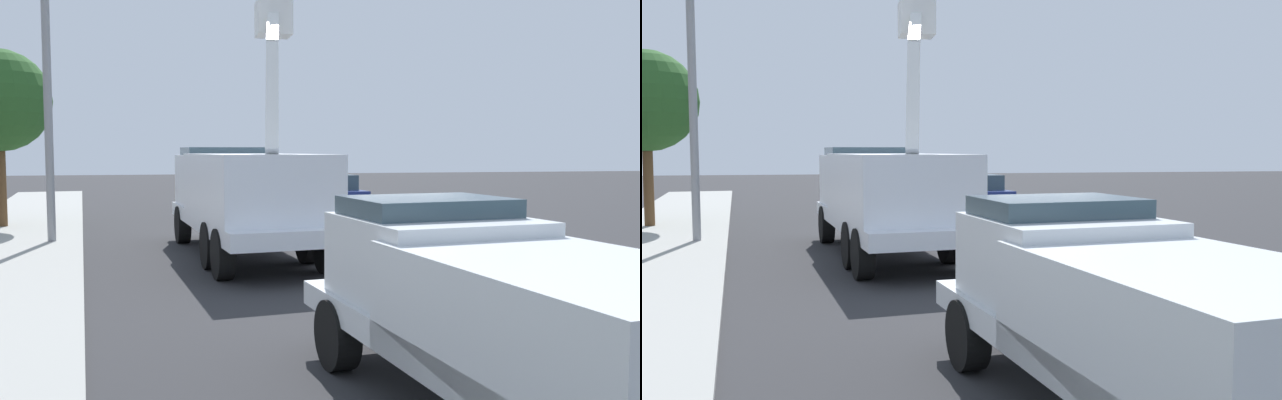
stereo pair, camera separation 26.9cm
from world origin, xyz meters
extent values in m
plane|color=#2D2D30|center=(0.00, 0.00, 0.00)|extent=(120.00, 120.00, 0.00)
cube|color=yellow|center=(0.00, 0.00, 0.00)|extent=(49.63, 6.38, 0.01)
cube|color=white|center=(2.23, 3.25, 0.90)|extent=(8.45, 3.50, 0.36)
cube|color=white|center=(4.83, 3.58, 1.67)|extent=(2.90, 2.66, 1.60)
cube|color=#384C56|center=(5.03, 3.61, 2.37)|extent=(2.05, 2.31, 0.64)
cube|color=white|center=(1.25, 3.13, 1.62)|extent=(5.52, 3.13, 1.80)
cube|color=white|center=(0.51, 2.83, 3.78)|extent=(1.72, 0.55, 2.57)
cube|color=white|center=(2.41, 2.52, 5.60)|extent=(2.53, 0.68, 1.46)
cube|color=white|center=(3.59, 2.32, 6.06)|extent=(0.90, 0.90, 0.90)
cylinder|color=black|center=(4.94, 4.73, 0.52)|extent=(1.07, 0.47, 1.04)
cylinder|color=black|center=(5.22, 2.50, 0.52)|extent=(1.07, 0.47, 1.04)
cylinder|color=black|center=(0.62, 4.19, 0.52)|extent=(1.07, 0.47, 1.04)
cylinder|color=black|center=(0.90, 1.95, 0.52)|extent=(1.07, 0.47, 1.04)
cylinder|color=black|center=(-0.68, 4.02, 0.52)|extent=(1.07, 0.47, 1.04)
cylinder|color=black|center=(-0.40, 1.79, 0.52)|extent=(1.07, 0.47, 1.04)
cube|color=silver|center=(-8.23, 1.94, 0.75)|extent=(5.82, 2.78, 0.30)
cube|color=silver|center=(-7.01, 2.10, 1.30)|extent=(2.24, 2.17, 1.10)
cube|color=#384C56|center=(-6.81, 2.12, 1.78)|extent=(1.55, 1.92, 0.56)
cube|color=silver|center=(-9.23, 1.82, 1.15)|extent=(3.60, 2.50, 1.10)
cylinder|color=black|center=(-6.51, 3.11, 0.42)|extent=(0.87, 0.40, 0.84)
cylinder|color=black|center=(-6.28, 1.23, 0.42)|extent=(0.87, 0.40, 0.84)
cube|color=navy|center=(11.07, -0.72, 0.79)|extent=(5.00, 2.48, 0.70)
cube|color=#384C56|center=(11.21, -0.70, 1.39)|extent=(3.64, 2.09, 0.60)
cylinder|color=black|center=(9.55, -1.77, 0.34)|extent=(0.70, 0.32, 0.68)
cylinder|color=black|center=(9.34, -0.07, 0.34)|extent=(0.70, 0.32, 0.68)
cylinder|color=black|center=(12.79, -1.36, 0.34)|extent=(0.70, 0.32, 0.68)
cylinder|color=black|center=(12.58, 0.33, 0.34)|extent=(0.70, 0.32, 0.68)
cube|color=black|center=(-2.70, 0.59, 0.02)|extent=(0.40, 0.40, 0.04)
cone|color=orange|center=(-2.70, 0.59, 0.38)|extent=(0.32, 0.32, 0.68)
cylinder|color=white|center=(-2.70, 0.59, 0.45)|extent=(0.20, 0.20, 0.08)
cube|color=black|center=(6.90, 1.86, 0.02)|extent=(0.40, 0.40, 0.04)
cone|color=orange|center=(6.90, 1.86, 0.45)|extent=(0.32, 0.32, 0.83)
cylinder|color=white|center=(6.90, 1.86, 0.54)|extent=(0.20, 0.20, 0.08)
cylinder|color=gray|center=(5.24, 8.24, 4.41)|extent=(0.22, 0.22, 8.81)
cylinder|color=brown|center=(9.41, 10.45, 1.53)|extent=(0.32, 0.32, 3.06)
camera|label=1|loc=(-14.03, 5.00, 2.60)|focal=37.35mm
camera|label=2|loc=(-14.09, 4.73, 2.60)|focal=37.35mm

